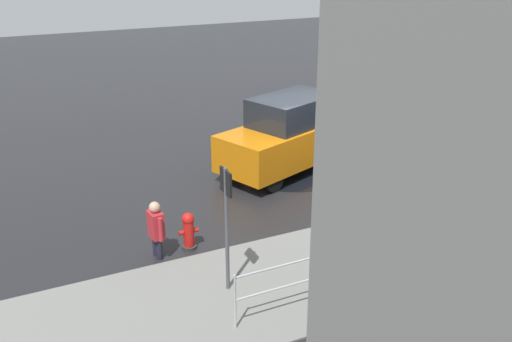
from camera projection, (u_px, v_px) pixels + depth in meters
name	position (u px, v px, depth m)	size (l,w,h in m)	color
ground_plane	(306.00, 178.00, 15.37)	(60.00, 60.00, 0.00)	black
kerb_strip	(409.00, 247.00, 11.85)	(24.00, 3.20, 0.04)	slate
moving_hatchback	(287.00, 135.00, 15.53)	(4.25, 2.96, 2.06)	orange
fire_hydrant	(189.00, 231.00, 11.71)	(0.42, 0.31, 0.80)	red
pedestrian	(156.00, 227.00, 11.27)	(0.27, 0.57, 1.22)	#B2262D
metal_railing	(472.00, 227.00, 11.12)	(10.18, 0.04, 1.05)	#B7BABF
sign_post	(226.00, 212.00, 9.83)	(0.07, 0.44, 2.40)	#4C4C51
puddle_patch	(292.00, 165.00, 16.20)	(3.75, 3.75, 0.01)	black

